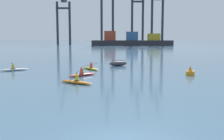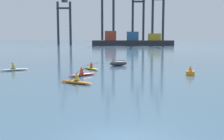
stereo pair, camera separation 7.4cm
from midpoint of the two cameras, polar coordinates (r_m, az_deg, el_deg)
container_barge at (r=134.79m, az=4.16°, el=6.12°), size 38.92×9.71×7.02m
gantry_crane_west at (r=145.79m, az=-10.02°, el=11.32°), size 7.64×16.74×32.17m
gantry_crane_west_mid at (r=144.90m, az=-0.88°, el=12.83°), size 7.11×19.23×39.29m
gantry_crane_east_mid at (r=150.40m, az=5.52°, el=12.36°), size 7.02×18.93×38.45m
gantry_crane_east at (r=144.81m, az=9.63°, el=12.32°), size 6.65×16.17×35.30m
capsized_dinghy at (r=37.85m, az=1.40°, el=1.39°), size 2.82×2.03×0.76m
channel_buoy at (r=29.65m, az=16.12°, el=-0.37°), size 0.90×0.90×1.00m
kayak_white at (r=34.42m, az=-19.76°, el=0.14°), size 3.20×2.32×0.95m
kayak_yellow at (r=33.70m, az=-4.35°, el=0.39°), size 2.44×3.13×0.95m
kayak_orange at (r=23.59m, az=-7.44°, el=-2.42°), size 3.20×2.32×0.96m
kayak_red at (r=28.20m, az=-6.15°, el=-0.89°), size 2.87×2.79×1.05m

